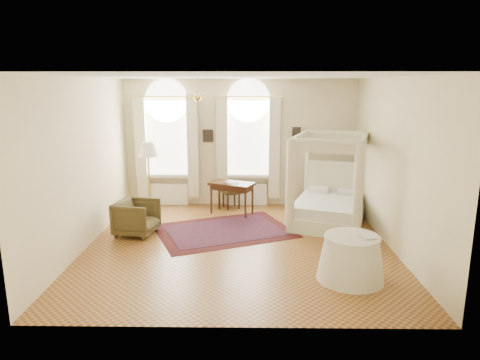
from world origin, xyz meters
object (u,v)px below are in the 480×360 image
object	(u,v)px
canopy_bed	(328,205)
coffee_table	(129,219)
nightstand	(346,197)
side_table	(351,258)
stool	(231,193)
floor_lamp	(148,153)
writing_desk	(232,187)
armchair	(137,218)

from	to	relation	value
canopy_bed	coffee_table	world-z (taller)	canopy_bed
nightstand	side_table	distance (m)	4.10
stool	floor_lamp	bearing A→B (deg)	-158.47
writing_desk	side_table	size ratio (longest dim) A/B	1.08
stool	floor_lamp	world-z (taller)	floor_lamp
writing_desk	canopy_bed	bearing A→B (deg)	-19.71
stool	side_table	world-z (taller)	side_table
nightstand	writing_desk	xyz separation A→B (m)	(-2.90, -0.37, 0.35)
coffee_table	floor_lamp	size ratio (longest dim) A/B	0.34
stool	coffee_table	xyz separation A→B (m)	(-2.13, -2.03, -0.06)
canopy_bed	coffee_table	distance (m)	4.46
coffee_table	floor_lamp	bearing A→B (deg)	81.46
floor_lamp	side_table	world-z (taller)	floor_lamp
canopy_bed	armchair	world-z (taller)	canopy_bed
coffee_table	side_table	distance (m)	4.74
armchair	side_table	size ratio (longest dim) A/B	0.75
stool	floor_lamp	distance (m)	2.38
stool	writing_desk	bearing A→B (deg)	-86.15
canopy_bed	armchair	bearing A→B (deg)	-170.10
canopy_bed	writing_desk	distance (m)	2.39
nightstand	writing_desk	size ratio (longest dim) A/B	0.55
writing_desk	stool	distance (m)	0.57
canopy_bed	floor_lamp	size ratio (longest dim) A/B	1.25
side_table	floor_lamp	bearing A→B (deg)	140.13
nightstand	writing_desk	bearing A→B (deg)	-172.71
canopy_bed	coffee_table	xyz separation A→B (m)	(-4.40, -0.73, -0.12)
floor_lamp	canopy_bed	bearing A→B (deg)	-7.30
coffee_table	floor_lamp	world-z (taller)	floor_lamp
canopy_bed	floor_lamp	distance (m)	4.38
canopy_bed	side_table	size ratio (longest dim) A/B	2.08
nightstand	side_table	size ratio (longest dim) A/B	0.60
nightstand	floor_lamp	bearing A→B (deg)	-172.58
stool	side_table	xyz separation A→B (m)	(2.11, -4.15, -0.03)
canopy_bed	writing_desk	xyz separation A→B (m)	(-2.24, 0.80, 0.21)
canopy_bed	armchair	size ratio (longest dim) A/B	2.78
writing_desk	armchair	xyz separation A→B (m)	(-1.99, -1.54, -0.31)
writing_desk	stool	bearing A→B (deg)	93.85
nightstand	side_table	bearing A→B (deg)	-101.58
nightstand	floor_lamp	distance (m)	5.07
canopy_bed	nightstand	size ratio (longest dim) A/B	3.47
canopy_bed	armchair	xyz separation A→B (m)	(-4.22, -0.74, -0.10)
coffee_table	side_table	bearing A→B (deg)	-26.54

